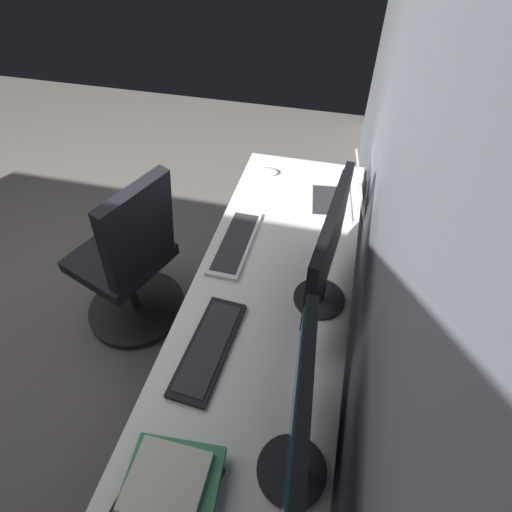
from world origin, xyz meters
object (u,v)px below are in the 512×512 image
at_px(mouse_main, 269,171).
at_px(office_chair, 131,264).
at_px(monitor_secondary, 297,436).
at_px(keyboard_spare, 235,243).
at_px(monitor_primary, 327,252).
at_px(keyboard_main, 209,347).
at_px(drawer_pedestal, 249,447).
at_px(book_stack_near, 170,484).
at_px(laptop_leftmost, 340,195).

height_order(mouse_main, office_chair, office_chair).
bearing_deg(mouse_main, monitor_secondary, 14.89).
bearing_deg(keyboard_spare, monitor_primary, 61.00).
height_order(monitor_secondary, keyboard_main, monitor_secondary).
height_order(drawer_pedestal, keyboard_main, keyboard_main).
bearing_deg(office_chair, keyboard_spare, 89.57).
height_order(drawer_pedestal, book_stack_near, book_stack_near).
bearing_deg(keyboard_main, drawer_pedestal, 48.32).
distance_m(monitor_secondary, laptop_leftmost, 1.27).
bearing_deg(monitor_secondary, keyboard_spare, -154.74).
xyz_separation_m(mouse_main, office_chair, (0.56, -0.60, -0.29)).
bearing_deg(laptop_leftmost, drawer_pedestal, -9.46).
bearing_deg(book_stack_near, office_chair, -145.74).
relative_size(drawer_pedestal, mouse_main, 6.68).
xyz_separation_m(laptop_leftmost, keyboard_spare, (0.40, -0.42, -0.04)).
xyz_separation_m(monitor_primary, mouse_main, (-0.79, -0.37, -0.25)).
height_order(keyboard_main, keyboard_spare, same).
distance_m(keyboard_main, keyboard_spare, 0.53).
bearing_deg(mouse_main, laptop_leftmost, 67.22).
height_order(keyboard_main, book_stack_near, book_stack_near).
bearing_deg(book_stack_near, drawer_pedestal, 153.64).
xyz_separation_m(laptop_leftmost, keyboard_main, (0.93, -0.36, -0.04)).
xyz_separation_m(laptop_leftmost, book_stack_near, (1.38, -0.32, -0.01)).
bearing_deg(monitor_primary, book_stack_near, -21.99).
bearing_deg(drawer_pedestal, monitor_secondary, 46.56).
height_order(monitor_secondary, keyboard_spare, monitor_secondary).
relative_size(laptop_leftmost, keyboard_main, 0.75).
bearing_deg(laptop_leftmost, office_chair, -68.07).
bearing_deg(mouse_main, keyboard_main, 1.45).
relative_size(monitor_primary, monitor_secondary, 0.96).
distance_m(monitor_secondary, book_stack_near, 0.40).
xyz_separation_m(mouse_main, book_stack_near, (1.54, 0.07, 0.02)).
distance_m(monitor_primary, keyboard_main, 0.53).
distance_m(monitor_primary, laptop_leftmost, 0.66).
bearing_deg(office_chair, mouse_main, 133.19).
relative_size(laptop_leftmost, book_stack_near, 1.17).
height_order(drawer_pedestal, office_chair, office_chair).
height_order(laptop_leftmost, keyboard_spare, laptop_leftmost).
distance_m(drawer_pedestal, monitor_primary, 0.82).
xyz_separation_m(monitor_primary, keyboard_main, (0.31, -0.34, -0.25)).
bearing_deg(drawer_pedestal, monitor_primary, 160.76).
bearing_deg(keyboard_main, book_stack_near, 5.21).
xyz_separation_m(keyboard_spare, mouse_main, (-0.57, 0.03, 0.01)).
height_order(laptop_leftmost, mouse_main, laptop_leftmost).
distance_m(monitor_secondary, office_chair, 1.40).
relative_size(laptop_leftmost, office_chair, 0.33).
distance_m(monitor_primary, book_stack_near, 0.84).
distance_m(keyboard_spare, book_stack_near, 0.98).
height_order(monitor_secondary, mouse_main, monitor_secondary).
bearing_deg(laptop_leftmost, mouse_main, -112.78).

